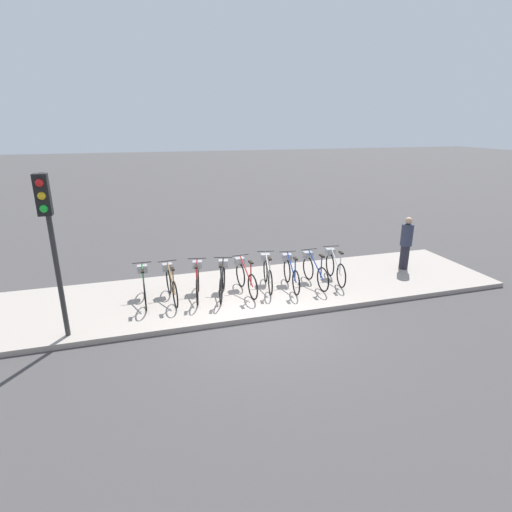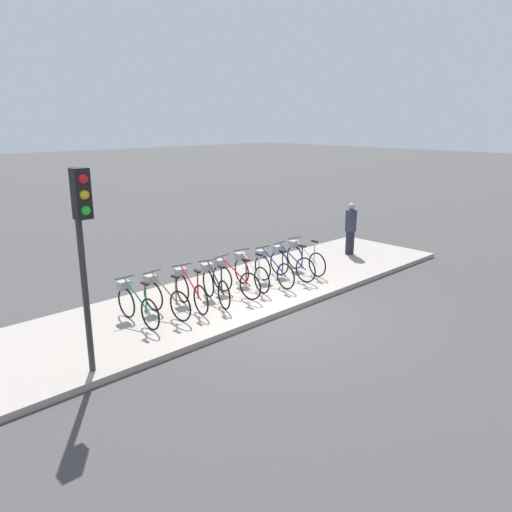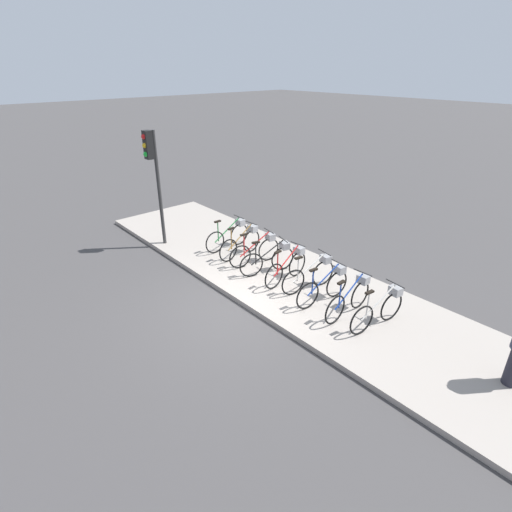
{
  "view_description": "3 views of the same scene",
  "coord_description": "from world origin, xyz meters",
  "px_view_note": "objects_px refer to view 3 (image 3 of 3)",
  "views": [
    {
      "loc": [
        -2.48,
        -7.75,
        4.26
      ],
      "look_at": [
        0.08,
        0.79,
        1.3
      ],
      "focal_mm": 28.0,
      "sensor_mm": 36.0,
      "label": 1
    },
    {
      "loc": [
        -7.31,
        -6.85,
        4.1
      ],
      "look_at": [
        -0.22,
        0.5,
        1.3
      ],
      "focal_mm": 35.0,
      "sensor_mm": 36.0,
      "label": 2
    },
    {
      "loc": [
        6.05,
        -4.86,
        5.02
      ],
      "look_at": [
        -0.74,
        1.08,
        0.66
      ],
      "focal_mm": 28.0,
      "sensor_mm": 36.0,
      "label": 3
    }
  ],
  "objects_px": {
    "parked_bicycle_4": "(289,265)",
    "parked_bicycle_5": "(312,273)",
    "traffic_light": "(153,165)",
    "parked_bicycle_6": "(326,285)",
    "parked_bicycle_0": "(230,234)",
    "parked_bicycle_3": "(271,258)",
    "parked_bicycle_8": "(381,308)",
    "parked_bicycle_2": "(258,249)",
    "parked_bicycle_1": "(243,241)",
    "parked_bicycle_7": "(351,296)"
  },
  "relations": [
    {
      "from": "parked_bicycle_4",
      "to": "parked_bicycle_5",
      "type": "height_order",
      "value": "same"
    },
    {
      "from": "traffic_light",
      "to": "parked_bicycle_6",
      "type": "bearing_deg",
      "value": 12.84
    },
    {
      "from": "parked_bicycle_0",
      "to": "parked_bicycle_3",
      "type": "xyz_separation_m",
      "value": [
        1.92,
        -0.17,
        0.0
      ]
    },
    {
      "from": "parked_bicycle_5",
      "to": "traffic_light",
      "type": "bearing_deg",
      "value": -163.58
    },
    {
      "from": "parked_bicycle_8",
      "to": "parked_bicycle_4",
      "type": "bearing_deg",
      "value": -178.76
    },
    {
      "from": "parked_bicycle_5",
      "to": "parked_bicycle_0",
      "type": "bearing_deg",
      "value": -179.91
    },
    {
      "from": "parked_bicycle_2",
      "to": "parked_bicycle_4",
      "type": "xyz_separation_m",
      "value": [
        1.22,
        -0.06,
        0.0
      ]
    },
    {
      "from": "parked_bicycle_1",
      "to": "parked_bicycle_3",
      "type": "relative_size",
      "value": 1.03
    },
    {
      "from": "parked_bicycle_2",
      "to": "parked_bicycle_4",
      "type": "bearing_deg",
      "value": -2.83
    },
    {
      "from": "parked_bicycle_6",
      "to": "parked_bicycle_7",
      "type": "relative_size",
      "value": 1.0
    },
    {
      "from": "parked_bicycle_3",
      "to": "parked_bicycle_4",
      "type": "relative_size",
      "value": 0.97
    },
    {
      "from": "parked_bicycle_2",
      "to": "parked_bicycle_6",
      "type": "bearing_deg",
      "value": -2.68
    },
    {
      "from": "parked_bicycle_8",
      "to": "parked_bicycle_2",
      "type": "bearing_deg",
      "value": 179.93
    },
    {
      "from": "parked_bicycle_5",
      "to": "parked_bicycle_6",
      "type": "relative_size",
      "value": 0.99
    },
    {
      "from": "parked_bicycle_5",
      "to": "traffic_light",
      "type": "xyz_separation_m",
      "value": [
        -4.75,
        -1.4,
        1.96
      ]
    },
    {
      "from": "parked_bicycle_8",
      "to": "parked_bicycle_5",
      "type": "bearing_deg",
      "value": 177.81
    },
    {
      "from": "parked_bicycle_3",
      "to": "parked_bicycle_8",
      "type": "bearing_deg",
      "value": 1.8
    },
    {
      "from": "parked_bicycle_4",
      "to": "parked_bicycle_8",
      "type": "relative_size",
      "value": 1.0
    },
    {
      "from": "parked_bicycle_0",
      "to": "parked_bicycle_7",
      "type": "distance_m",
      "value": 4.43
    },
    {
      "from": "parked_bicycle_6",
      "to": "parked_bicycle_5",
      "type": "bearing_deg",
      "value": 162.59
    },
    {
      "from": "parked_bicycle_2",
      "to": "parked_bicycle_0",
      "type": "bearing_deg",
      "value": 177.17
    },
    {
      "from": "parked_bicycle_6",
      "to": "traffic_light",
      "type": "height_order",
      "value": "traffic_light"
    },
    {
      "from": "parked_bicycle_7",
      "to": "traffic_light",
      "type": "xyz_separation_m",
      "value": [
        -6.01,
        -1.23,
        1.96
      ]
    },
    {
      "from": "parked_bicycle_4",
      "to": "traffic_light",
      "type": "bearing_deg",
      "value": -162.79
    },
    {
      "from": "parked_bicycle_1",
      "to": "parked_bicycle_2",
      "type": "bearing_deg",
      "value": -1.22
    },
    {
      "from": "parked_bicycle_0",
      "to": "parked_bicycle_2",
      "type": "relative_size",
      "value": 1.01
    },
    {
      "from": "parked_bicycle_2",
      "to": "parked_bicycle_7",
      "type": "height_order",
      "value": "same"
    },
    {
      "from": "parked_bicycle_5",
      "to": "parked_bicycle_6",
      "type": "xyz_separation_m",
      "value": [
        0.59,
        -0.18,
        0.0
      ]
    },
    {
      "from": "parked_bicycle_2",
      "to": "parked_bicycle_5",
      "type": "bearing_deg",
      "value": 2.11
    },
    {
      "from": "parked_bicycle_3",
      "to": "parked_bicycle_5",
      "type": "height_order",
      "value": "same"
    },
    {
      "from": "parked_bicycle_5",
      "to": "parked_bicycle_3",
      "type": "bearing_deg",
      "value": -172.1
    },
    {
      "from": "parked_bicycle_4",
      "to": "parked_bicycle_1",
      "type": "bearing_deg",
      "value": 177.73
    },
    {
      "from": "parked_bicycle_5",
      "to": "parked_bicycle_6",
      "type": "distance_m",
      "value": 0.61
    },
    {
      "from": "parked_bicycle_7",
      "to": "traffic_light",
      "type": "height_order",
      "value": "traffic_light"
    },
    {
      "from": "parked_bicycle_0",
      "to": "parked_bicycle_1",
      "type": "xyz_separation_m",
      "value": [
        0.64,
        -0.05,
        0.0
      ]
    },
    {
      "from": "parked_bicycle_3",
      "to": "parked_bicycle_6",
      "type": "height_order",
      "value": "same"
    },
    {
      "from": "parked_bicycle_1",
      "to": "parked_bicycle_2",
      "type": "height_order",
      "value": "same"
    },
    {
      "from": "parked_bicycle_3",
      "to": "parked_bicycle_4",
      "type": "height_order",
      "value": "same"
    },
    {
      "from": "parked_bicycle_3",
      "to": "parked_bicycle_5",
      "type": "relative_size",
      "value": 0.98
    },
    {
      "from": "parked_bicycle_7",
      "to": "parked_bicycle_2",
      "type": "bearing_deg",
      "value": 178.12
    },
    {
      "from": "parked_bicycle_0",
      "to": "parked_bicycle_8",
      "type": "distance_m",
      "value": 5.09
    },
    {
      "from": "parked_bicycle_0",
      "to": "parked_bicycle_8",
      "type": "height_order",
      "value": "same"
    },
    {
      "from": "parked_bicycle_2",
      "to": "parked_bicycle_6",
      "type": "relative_size",
      "value": 0.99
    },
    {
      "from": "parked_bicycle_1",
      "to": "parked_bicycle_3",
      "type": "height_order",
      "value": "same"
    },
    {
      "from": "parked_bicycle_3",
      "to": "traffic_light",
      "type": "bearing_deg",
      "value": -160.69
    },
    {
      "from": "parked_bicycle_6",
      "to": "parked_bicycle_8",
      "type": "bearing_deg",
      "value": 4.68
    },
    {
      "from": "parked_bicycle_3",
      "to": "parked_bicycle_1",
      "type": "bearing_deg",
      "value": 174.7
    },
    {
      "from": "traffic_light",
      "to": "parked_bicycle_7",
      "type": "bearing_deg",
      "value": 11.54
    },
    {
      "from": "parked_bicycle_0",
      "to": "parked_bicycle_5",
      "type": "distance_m",
      "value": 3.16
    },
    {
      "from": "parked_bicycle_6",
      "to": "parked_bicycle_7",
      "type": "xyz_separation_m",
      "value": [
        0.68,
        0.01,
        0.0
      ]
    }
  ]
}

